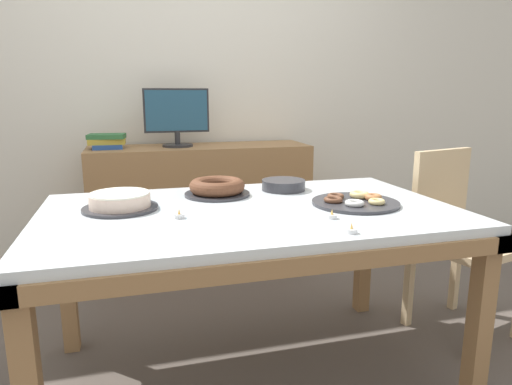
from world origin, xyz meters
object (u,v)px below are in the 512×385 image
Objects in this scene: chair at (456,232)px; tealight_centre at (351,230)px; cake_chocolate_round at (120,202)px; tealight_right_edge at (332,216)px; cake_golden_bundt at (217,188)px; computer_monitor at (177,118)px; book_stack at (107,141)px; pastry_platter at (355,201)px; plate_stack at (283,185)px; tealight_near_cakes at (179,216)px.

tealight_centre is (-0.91, -0.58, 0.25)m from chair.
cake_chocolate_round reaches higher than tealight_right_edge.
cake_golden_bundt is 7.48× the size of tealight_right_edge.
computer_monitor is 1.80m from tealight_centre.
cake_chocolate_round is at bearing -160.06° from cake_golden_bundt.
book_stack is 1.77m from tealight_right_edge.
computer_monitor reaches higher than pastry_platter.
plate_stack reaches higher than pastry_platter.
tealight_right_edge is at bearing -61.27° from book_stack.
tealight_right_edge is at bearing -56.69° from cake_golden_bundt.
book_stack is 0.66× the size of pastry_platter.
chair is 1.68m from cake_chocolate_round.
plate_stack is at bearing 170.58° from chair.
cake_chocolate_round is 7.50× the size of tealight_centre.
cake_chocolate_round is 7.50× the size of tealight_near_cakes.
pastry_platter reaches higher than tealight_right_edge.
cake_golden_bundt is at bearing 174.54° from chair.
plate_stack reaches higher than tealight_near_cakes.
computer_monitor is 10.60× the size of tealight_right_edge.
tealight_right_edge is at bearing -136.77° from pastry_platter.
cake_golden_bundt reaches higher than cake_chocolate_round.
chair reaches higher than tealight_centre.
plate_stack is at bearing 13.78° from cake_chocolate_round.
cake_chocolate_round is at bearing 137.28° from tealight_near_cakes.
computer_monitor reaches higher than tealight_centre.
computer_monitor reaches higher than tealight_near_cakes.
tealight_near_cakes is at bearing -170.76° from chair.
book_stack is 1.15× the size of plate_stack.
plate_stack is 5.25× the size of tealight_near_cakes.
tealight_near_cakes is 0.64m from tealight_centre.
cake_golden_bundt is at bearing -86.39° from computer_monitor.
computer_monitor is 10.60× the size of tealight_near_cakes.
computer_monitor is 1.42m from tealight_near_cakes.
cake_golden_bundt is (0.43, 0.15, 0.00)m from cake_chocolate_round.
tealight_centre is at bearing -35.99° from cake_chocolate_round.
book_stack is 1.16m from cake_golden_bundt.
book_stack is at bearing 115.66° from tealight_centre.
chair is 3.13× the size of cake_chocolate_round.
cake_chocolate_round is 1.00× the size of cake_golden_bundt.
chair is at bearing -41.60° from computer_monitor.
cake_chocolate_round is (0.08, -1.19, -0.13)m from book_stack.
computer_monitor reaches higher than plate_stack.
pastry_platter is 9.12× the size of tealight_centre.
tealight_right_edge is (0.76, -0.36, -0.02)m from cake_chocolate_round.
cake_chocolate_round reaches higher than pastry_platter.
tealight_near_cakes is at bearing -77.86° from book_stack.
book_stack is 1.20m from cake_chocolate_round.
chair is 1.01m from tealight_right_edge.
tealight_centre and tealight_right_edge have the same top height.
tealight_near_cakes is at bearing -121.14° from cake_golden_bundt.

